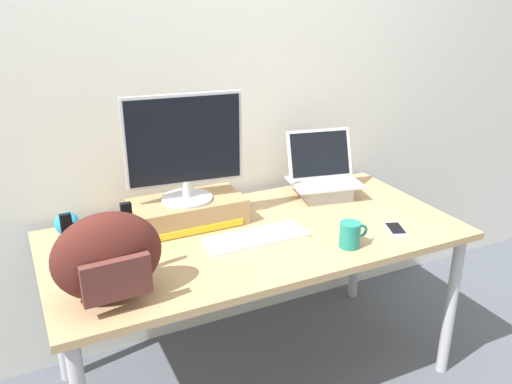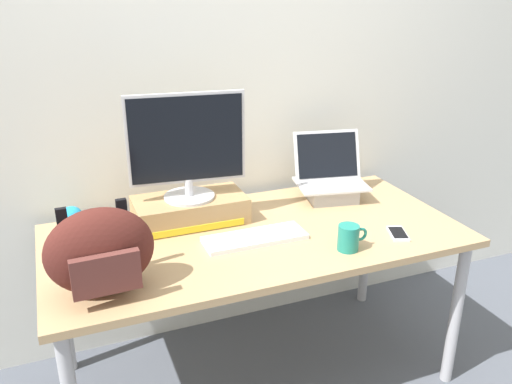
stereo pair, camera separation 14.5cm
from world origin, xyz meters
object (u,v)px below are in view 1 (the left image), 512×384
at_px(cell_phone, 395,229).
at_px(plush_toy, 67,223).
at_px(open_laptop, 323,183).
at_px(external_keyboard, 256,238).
at_px(coffee_mug, 350,235).
at_px(toner_box_yellow, 188,212).
at_px(messenger_backpack, 108,257).
at_px(desktop_monitor, 185,148).

height_order(cell_phone, plush_toy, plush_toy).
distance_m(open_laptop, external_keyboard, 0.58).
bearing_deg(coffee_mug, plush_toy, 148.75).
distance_m(open_laptop, cell_phone, 0.47).
relative_size(toner_box_yellow, coffee_mug, 3.81).
relative_size(toner_box_yellow, external_keyboard, 1.14).
bearing_deg(messenger_backpack, external_keyboard, 12.89).
xyz_separation_m(toner_box_yellow, coffee_mug, (0.50, -0.48, -0.00)).
bearing_deg(plush_toy, open_laptop, -4.64).
bearing_deg(coffee_mug, open_laptop, 68.72).
height_order(open_laptop, coffee_mug, open_laptop).
height_order(desktop_monitor, cell_phone, desktop_monitor).
relative_size(toner_box_yellow, open_laptop, 1.31).
height_order(messenger_backpack, coffee_mug, messenger_backpack).
relative_size(desktop_monitor, plush_toy, 4.95).
relative_size(desktop_monitor, external_keyboard, 1.17).
bearing_deg(messenger_backpack, open_laptop, 20.11).
distance_m(desktop_monitor, coffee_mug, 0.75).
bearing_deg(desktop_monitor, open_laptop, 7.96).
bearing_deg(external_keyboard, cell_phone, -17.09).
height_order(messenger_backpack, plush_toy, messenger_backpack).
relative_size(messenger_backpack, plush_toy, 3.70).
xyz_separation_m(coffee_mug, cell_phone, (0.26, 0.04, -0.05)).
bearing_deg(desktop_monitor, coffee_mug, -37.43).
distance_m(open_laptop, coffee_mug, 0.53).
relative_size(coffee_mug, plush_toy, 1.27).
relative_size(toner_box_yellow, cell_phone, 3.22).
xyz_separation_m(messenger_backpack, cell_phone, (1.17, -0.01, -0.14)).
bearing_deg(plush_toy, coffee_mug, -31.25).
xyz_separation_m(open_laptop, plush_toy, (-1.17, 0.10, -0.02)).
distance_m(toner_box_yellow, desktop_monitor, 0.28).
bearing_deg(cell_phone, desktop_monitor, 170.37).
xyz_separation_m(messenger_backpack, plush_toy, (-0.06, 0.55, -0.10)).
bearing_deg(plush_toy, cell_phone, -24.27).
relative_size(open_laptop, messenger_backpack, 1.00).
bearing_deg(messenger_backpack, desktop_monitor, 44.08).
height_order(toner_box_yellow, desktop_monitor, desktop_monitor).
bearing_deg(plush_toy, desktop_monitor, -13.65).
xyz_separation_m(coffee_mug, plush_toy, (-0.98, 0.59, -0.00)).
bearing_deg(desktop_monitor, messenger_backpack, -127.58).
distance_m(coffee_mug, cell_phone, 0.26).
bearing_deg(toner_box_yellow, cell_phone, -30.29).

